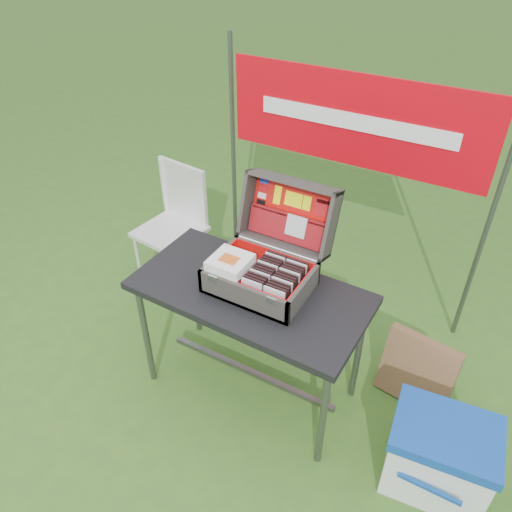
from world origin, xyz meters
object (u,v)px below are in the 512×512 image
Objects in this scene: suitcase at (266,246)px; cardboard_box at (417,371)px; cooler at (439,456)px; table at (250,341)px; chair at (170,233)px.

cardboard_box is at bearing 20.63° from suitcase.
cooler is 0.52m from cardboard_box.
suitcase is (0.04, 0.10, 0.60)m from table.
chair is (-1.01, 0.46, -0.53)m from suitcase.
cooler is (1.04, -0.16, -0.77)m from suitcase.
table is 2.82× the size of cardboard_box.
suitcase is 1.08× the size of cooler.
table is 1.09m from cooler.
cardboard_box is (1.82, -0.15, -0.23)m from chair.
table is 0.61m from suitcase.
table is 1.34× the size of chair.
cooler is at bearing -8.75° from suitcase.
suitcase is at bearing 165.20° from cooler.
suitcase is 1.16m from cardboard_box.
cooler is 2.16m from chair.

